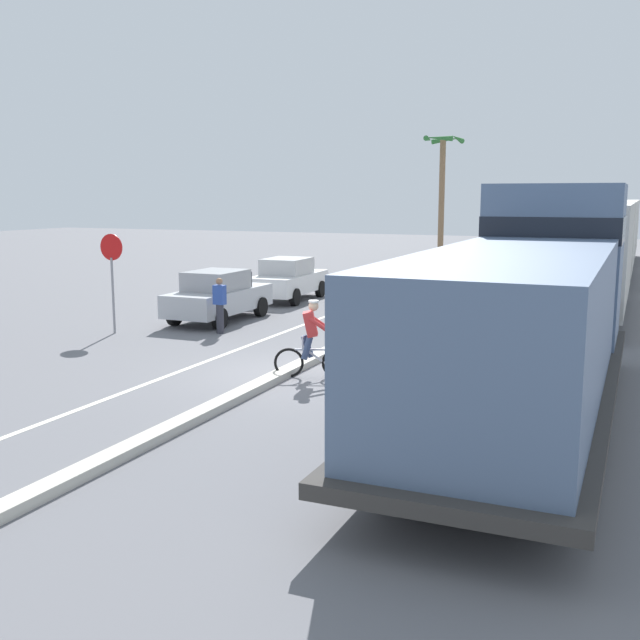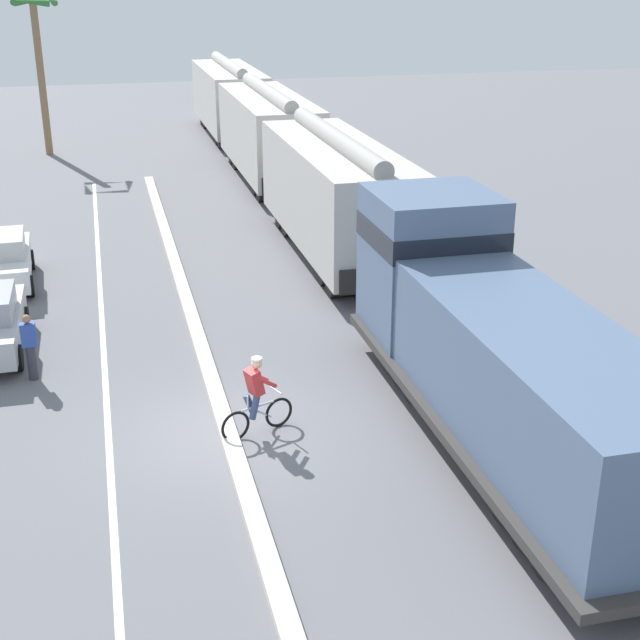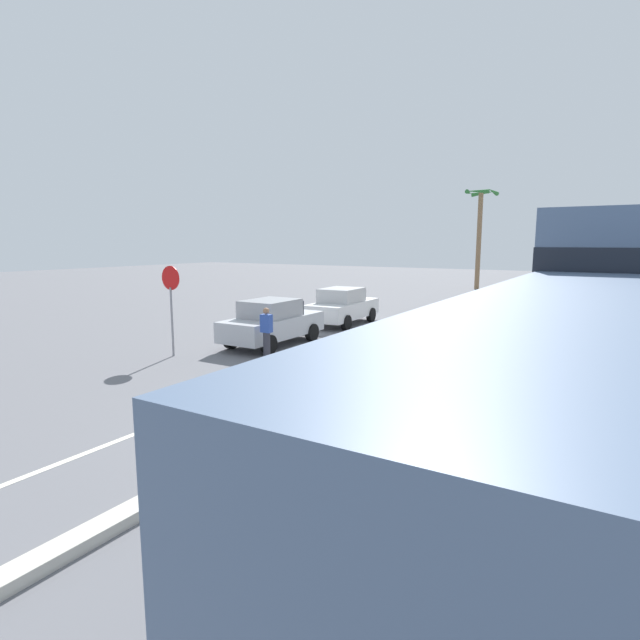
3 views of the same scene
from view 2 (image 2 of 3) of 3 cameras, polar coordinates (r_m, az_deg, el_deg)
name	(u,v)px [view 2 (image 2 of 3)]	position (r m, az deg, el deg)	size (l,w,h in m)	color
ground_plane	(227,432)	(18.78, -5.98, -7.16)	(120.00, 120.00, 0.00)	slate
median_curb	(194,324)	(24.15, -8.07, -0.24)	(0.36, 36.00, 0.16)	beige
lane_stripe	(103,335)	(24.09, -13.74, -0.92)	(0.14, 36.00, 0.01)	silver
locomotive	(490,348)	(18.45, 10.83, -1.79)	(3.10, 11.61, 4.20)	slate
hopper_car_lead	(336,195)	(29.24, 1.04, 8.00)	(2.90, 10.60, 4.18)	#B7B5AD
hopper_car_middle	(269,134)	(40.32, -3.31, 11.81)	(2.90, 10.60, 4.18)	#BBB8B0
hopper_car_trailing	(229,98)	(51.63, -5.82, 13.94)	(2.90, 10.60, 4.18)	beige
parked_car_white	(0,260)	(28.46, -19.79, 3.66)	(1.97, 4.27, 1.62)	silver
cyclist	(256,398)	(18.29, -4.11, -5.03)	(1.61, 0.73, 1.71)	black
palm_tree_near	(37,47)	(47.69, -17.64, 16.33)	(2.29, 2.24, 7.64)	#846647
pedestrian_by_cars	(30,346)	(21.68, -18.08, -1.59)	(0.34, 0.22, 1.62)	#33333D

